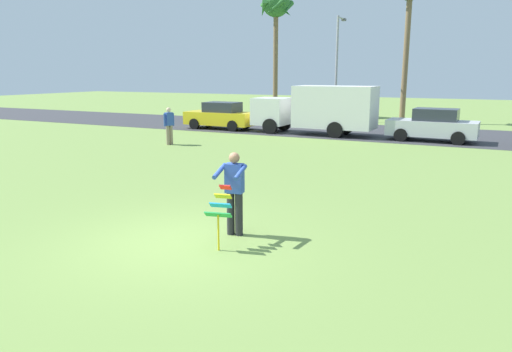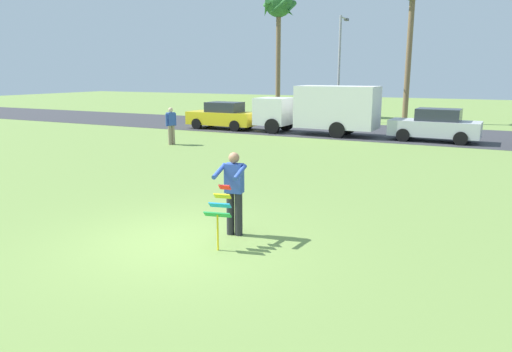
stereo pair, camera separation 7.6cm
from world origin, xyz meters
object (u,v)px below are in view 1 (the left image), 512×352
(person_kite_flyer, at_px, (234,190))
(palm_tree_left_near, at_px, (276,9))
(kite_held, at_px, (221,208))
(parked_car_yellow, at_px, (221,116))
(parked_car_silver, at_px, (433,126))
(person_walker_near, at_px, (169,125))
(streetlight_pole, at_px, (337,62))
(parked_truck_white_box, at_px, (320,109))

(person_kite_flyer, distance_m, palm_tree_left_near, 28.99)
(kite_held, distance_m, parked_car_yellow, 19.78)
(parked_car_silver, relative_size, palm_tree_left_near, 0.45)
(parked_car_yellow, height_order, person_walker_near, person_walker_near)
(palm_tree_left_near, relative_size, person_walker_near, 5.48)
(streetlight_pole, bearing_deg, kite_held, -78.37)
(parked_car_yellow, bearing_deg, parked_car_silver, -0.00)
(parked_car_silver, bearing_deg, person_kite_flyer, -97.47)
(parked_truck_white_box, height_order, person_walker_near, parked_truck_white_box)
(person_kite_flyer, relative_size, streetlight_pole, 0.25)
(kite_held, height_order, parked_car_silver, parked_car_silver)
(parked_car_yellow, bearing_deg, person_walker_near, -81.10)
(parked_truck_white_box, distance_m, streetlight_pole, 7.96)
(person_kite_flyer, relative_size, parked_car_silver, 0.41)
(person_walker_near, bearing_deg, kite_held, -50.00)
(kite_held, relative_size, palm_tree_left_near, 0.12)
(parked_car_silver, bearing_deg, kite_held, -96.80)
(parked_car_yellow, bearing_deg, palm_tree_left_near, 94.14)
(person_kite_flyer, height_order, parked_car_silver, person_kite_flyer)
(parked_car_yellow, xyz_separation_m, parked_car_silver, (11.94, -0.00, 0.00))
(parked_truck_white_box, xyz_separation_m, person_walker_near, (-5.14, -6.55, -0.48))
(parked_truck_white_box, height_order, streetlight_pole, streetlight_pole)
(streetlight_pole, bearing_deg, parked_car_silver, -46.28)
(kite_held, relative_size, streetlight_pole, 0.17)
(kite_held, bearing_deg, palm_tree_left_near, 111.56)
(kite_held, bearing_deg, person_walker_near, 130.00)
(parked_truck_white_box, bearing_deg, person_walker_near, -128.15)
(parked_car_yellow, relative_size, parked_car_silver, 0.99)
(parked_car_silver, height_order, streetlight_pole, streetlight_pole)
(person_kite_flyer, distance_m, parked_car_silver, 16.52)
(person_kite_flyer, height_order, person_walker_near, same)
(person_kite_flyer, relative_size, parked_car_yellow, 0.41)
(parked_truck_white_box, distance_m, person_walker_near, 8.34)
(person_kite_flyer, distance_m, parked_truck_white_box, 16.79)
(parked_car_yellow, distance_m, streetlight_pole, 9.43)
(person_kite_flyer, height_order, parked_truck_white_box, parked_truck_white_box)
(parked_truck_white_box, distance_m, palm_tree_left_near, 13.59)
(parked_truck_white_box, bearing_deg, parked_car_yellow, -179.99)
(person_kite_flyer, height_order, streetlight_pole, streetlight_pole)
(parked_car_silver, distance_m, palm_tree_left_near, 17.50)
(kite_held, height_order, streetlight_pole, streetlight_pole)
(kite_held, xyz_separation_m, parked_car_yellow, (-9.90, 17.12, -0.02))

